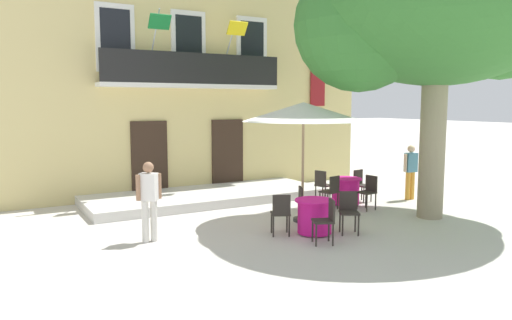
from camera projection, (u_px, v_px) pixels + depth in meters
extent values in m
plane|color=beige|center=(305.00, 224.00, 11.44)|extent=(120.00, 120.00, 0.00)
cube|color=#DBC67F|center=(167.00, 76.00, 16.62)|extent=(13.00, 4.00, 7.50)
cube|color=#332319|center=(150.00, 160.00, 14.53)|extent=(1.10, 0.08, 2.30)
cube|color=#332319|center=(228.00, 155.00, 15.81)|extent=(1.10, 0.08, 2.30)
cube|color=silver|center=(115.00, 38.00, 13.68)|extent=(1.10, 0.08, 1.90)
cube|color=black|center=(116.00, 38.00, 13.65)|extent=(0.84, 0.04, 1.60)
cube|color=silver|center=(188.00, 43.00, 14.76)|extent=(1.10, 0.08, 1.90)
cube|color=black|center=(189.00, 43.00, 14.73)|extent=(0.84, 0.04, 1.60)
cube|color=silver|center=(252.00, 47.00, 15.84)|extent=(1.10, 0.08, 1.90)
cube|color=black|center=(252.00, 47.00, 15.81)|extent=(0.84, 0.04, 1.60)
cube|color=silver|center=(193.00, 86.00, 14.66)|extent=(5.60, 0.65, 0.12)
cube|color=black|center=(196.00, 68.00, 14.35)|extent=(5.60, 0.06, 0.90)
cylinder|color=#B2B2B7|center=(155.00, 35.00, 13.76)|extent=(0.04, 0.95, 1.33)
cube|color=#146B2D|center=(160.00, 22.00, 13.34)|extent=(0.60, 0.29, 0.38)
cylinder|color=#B2B2B7|center=(231.00, 40.00, 14.94)|extent=(0.04, 0.95, 1.33)
cube|color=yellow|center=(237.00, 28.00, 14.51)|extent=(0.60, 0.29, 0.38)
cylinder|color=#47423D|center=(115.00, 77.00, 13.53)|extent=(0.33, 0.33, 0.29)
ellipsoid|color=#38843D|center=(115.00, 67.00, 13.50)|extent=(0.43, 0.43, 0.26)
cylinder|color=#995638|center=(155.00, 79.00, 14.10)|extent=(0.33, 0.33, 0.22)
ellipsoid|color=#4C8E38|center=(155.00, 70.00, 14.07)|extent=(0.43, 0.43, 0.34)
cylinder|color=#995638|center=(192.00, 79.00, 14.66)|extent=(0.26, 0.26, 0.27)
ellipsoid|color=#4C8E38|center=(192.00, 69.00, 14.62)|extent=(0.34, 0.34, 0.37)
cylinder|color=#47423D|center=(227.00, 81.00, 15.23)|extent=(0.30, 0.30, 0.26)
ellipsoid|color=#4C8E38|center=(226.00, 72.00, 15.20)|extent=(0.38, 0.38, 0.28)
cylinder|color=#47423D|center=(258.00, 82.00, 15.79)|extent=(0.34, 0.34, 0.24)
ellipsoid|color=#2D7533|center=(258.00, 71.00, 15.75)|extent=(0.45, 0.45, 0.46)
cube|color=maroon|center=(318.00, 66.00, 17.20)|extent=(0.60, 0.06, 2.80)
cube|color=silver|center=(207.00, 196.00, 14.20)|extent=(6.93, 2.60, 0.25)
cylinder|color=gray|center=(432.00, 149.00, 11.92)|extent=(0.61, 0.61, 3.40)
ellipsoid|color=#33702D|center=(438.00, 6.00, 11.52)|extent=(6.25, 5.62, 3.75)
sphere|color=#33702D|center=(360.00, 25.00, 11.41)|extent=(3.12, 3.12, 3.12)
sphere|color=#33702D|center=(503.00, 21.00, 11.79)|extent=(2.81, 2.81, 2.81)
cylinder|color=#DB1984|center=(315.00, 217.00, 10.53)|extent=(0.74, 0.74, 0.68)
cylinder|color=#DB1984|center=(315.00, 200.00, 10.49)|extent=(0.86, 0.86, 0.04)
cylinder|color=#2D2823|center=(314.00, 233.00, 10.57)|extent=(0.44, 0.44, 0.03)
cylinder|color=#2D2823|center=(359.00, 226.00, 10.38)|extent=(0.04, 0.04, 0.45)
cylinder|color=#2D2823|center=(343.00, 226.00, 10.38)|extent=(0.04, 0.04, 0.45)
cylinder|color=#2D2823|center=(355.00, 222.00, 10.72)|extent=(0.04, 0.04, 0.45)
cylinder|color=#2D2823|center=(340.00, 222.00, 10.72)|extent=(0.04, 0.04, 0.45)
cube|color=#2D2823|center=(349.00, 213.00, 10.52)|extent=(0.55, 0.55, 0.04)
cube|color=#2D2823|center=(348.00, 201.00, 10.67)|extent=(0.35, 0.22, 0.42)
cylinder|color=#2D2823|center=(314.00, 214.00, 11.47)|extent=(0.04, 0.04, 0.45)
cylinder|color=#2D2823|center=(317.00, 217.00, 11.13)|extent=(0.04, 0.04, 0.45)
cylinder|color=#2D2823|center=(300.00, 214.00, 11.44)|extent=(0.04, 0.04, 0.45)
cylinder|color=#2D2823|center=(302.00, 218.00, 11.11)|extent=(0.04, 0.04, 0.45)
cube|color=#2D2823|center=(308.00, 206.00, 11.26)|extent=(0.53, 0.53, 0.04)
cube|color=#2D2823|center=(301.00, 196.00, 11.22)|extent=(0.20, 0.36, 0.42)
cylinder|color=#2D2823|center=(272.00, 223.00, 10.64)|extent=(0.04, 0.04, 0.45)
cylinder|color=#2D2823|center=(287.00, 222.00, 10.67)|extent=(0.04, 0.04, 0.45)
cylinder|color=#2D2823|center=(273.00, 227.00, 10.30)|extent=(0.04, 0.04, 0.45)
cylinder|color=#2D2823|center=(289.00, 226.00, 10.33)|extent=(0.04, 0.04, 0.45)
cube|color=#2D2823|center=(280.00, 213.00, 10.46)|extent=(0.53, 0.53, 0.04)
cube|color=#2D2823|center=(282.00, 205.00, 10.25)|extent=(0.36, 0.20, 0.42)
cylinder|color=#2D2823|center=(316.00, 235.00, 9.62)|extent=(0.04, 0.04, 0.45)
cylinder|color=#2D2823|center=(313.00, 231.00, 9.96)|extent=(0.04, 0.04, 0.45)
cylinder|color=#2D2823|center=(333.00, 235.00, 9.65)|extent=(0.04, 0.04, 0.45)
cylinder|color=#2D2823|center=(329.00, 231.00, 9.99)|extent=(0.04, 0.04, 0.45)
cube|color=#2D2823|center=(323.00, 221.00, 9.78)|extent=(0.53, 0.53, 0.04)
cube|color=#2D2823|center=(332.00, 210.00, 9.77)|extent=(0.19, 0.36, 0.42)
cylinder|color=#DB1984|center=(346.00, 192.00, 13.52)|extent=(0.74, 0.74, 0.68)
cylinder|color=#DB1984|center=(346.00, 179.00, 13.48)|extent=(0.86, 0.86, 0.04)
cylinder|color=#2D2823|center=(346.00, 204.00, 13.56)|extent=(0.44, 0.44, 0.03)
cylinder|color=#2D2823|center=(367.00, 203.00, 12.70)|extent=(0.04, 0.04, 0.45)
cylinder|color=#2D2823|center=(357.00, 201.00, 12.97)|extent=(0.04, 0.04, 0.45)
cylinder|color=#2D2823|center=(376.00, 202.00, 12.89)|extent=(0.04, 0.04, 0.45)
cylinder|color=#2D2823|center=(366.00, 200.00, 13.17)|extent=(0.04, 0.04, 0.45)
cube|color=#2D2823|center=(367.00, 192.00, 12.90)|extent=(0.44, 0.44, 0.04)
cube|color=#2D2823|center=(371.00, 183.00, 12.98)|extent=(0.08, 0.38, 0.42)
cylinder|color=#2D2823|center=(371.00, 194.00, 13.99)|extent=(0.04, 0.04, 0.45)
cylinder|color=#2D2823|center=(364.00, 195.00, 13.78)|extent=(0.04, 0.04, 0.45)
cylinder|color=#2D2823|center=(362.00, 192.00, 14.25)|extent=(0.04, 0.04, 0.45)
cylinder|color=#2D2823|center=(354.00, 194.00, 14.04)|extent=(0.04, 0.04, 0.45)
cube|color=#2D2823|center=(363.00, 186.00, 13.99)|extent=(0.46, 0.46, 0.04)
cube|color=#2D2823|center=(358.00, 177.00, 14.10)|extent=(0.38, 0.11, 0.42)
cylinder|color=#2D2823|center=(323.00, 192.00, 14.30)|extent=(0.04, 0.04, 0.45)
cylinder|color=#2D2823|center=(332.00, 194.00, 14.06)|extent=(0.04, 0.04, 0.45)
cylinder|color=#2D2823|center=(316.00, 194.00, 14.06)|extent=(0.04, 0.04, 0.45)
cylinder|color=#2D2823|center=(325.00, 195.00, 13.82)|extent=(0.04, 0.04, 0.45)
cube|color=#2D2823|center=(324.00, 185.00, 14.03)|extent=(0.49, 0.49, 0.04)
cube|color=#2D2823|center=(320.00, 178.00, 13.88)|extent=(0.14, 0.38, 0.42)
cylinder|color=#2D2823|center=(320.00, 201.00, 13.04)|extent=(0.04, 0.04, 0.45)
cylinder|color=#2D2823|center=(328.00, 199.00, 13.27)|extent=(0.04, 0.04, 0.45)
cylinder|color=#2D2823|center=(330.00, 203.00, 12.79)|extent=(0.04, 0.04, 0.45)
cylinder|color=#2D2823|center=(338.00, 201.00, 13.02)|extent=(0.04, 0.04, 0.45)
cube|color=#2D2823|center=(329.00, 192.00, 13.00)|extent=(0.48, 0.48, 0.04)
cube|color=#2D2823|center=(335.00, 184.00, 12.84)|extent=(0.38, 0.13, 0.42)
cylinder|color=#997A56|center=(303.00, 169.00, 11.57)|extent=(0.06, 0.06, 2.55)
cylinder|color=#333333|center=(302.00, 220.00, 11.71)|extent=(0.44, 0.44, 0.08)
cone|color=white|center=(303.00, 112.00, 11.41)|extent=(2.90, 2.90, 0.45)
cylinder|color=gold|center=(408.00, 186.00, 14.27)|extent=(0.14, 0.14, 0.82)
cylinder|color=gold|center=(412.00, 185.00, 14.35)|extent=(0.14, 0.14, 0.82)
cube|color=teal|center=(411.00, 162.00, 14.23)|extent=(0.37, 0.27, 0.56)
sphere|color=beige|center=(411.00, 149.00, 14.18)|extent=(0.22, 0.22, 0.22)
cylinder|color=beige|center=(405.00, 163.00, 14.12)|extent=(0.09, 0.09, 0.52)
cylinder|color=beige|center=(416.00, 162.00, 14.34)|extent=(0.09, 0.09, 0.52)
cylinder|color=silver|center=(145.00, 222.00, 9.89)|extent=(0.14, 0.14, 0.86)
cylinder|color=silver|center=(154.00, 221.00, 9.98)|extent=(0.14, 0.14, 0.86)
cube|color=white|center=(149.00, 187.00, 9.85)|extent=(0.40, 0.39, 0.56)
sphere|color=#9E7051|center=(148.00, 167.00, 9.80)|extent=(0.22, 0.22, 0.22)
cylinder|color=#9E7051|center=(138.00, 188.00, 9.74)|extent=(0.09, 0.09, 0.52)
cylinder|color=#9E7051|center=(159.00, 186.00, 9.96)|extent=(0.09, 0.09, 0.52)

